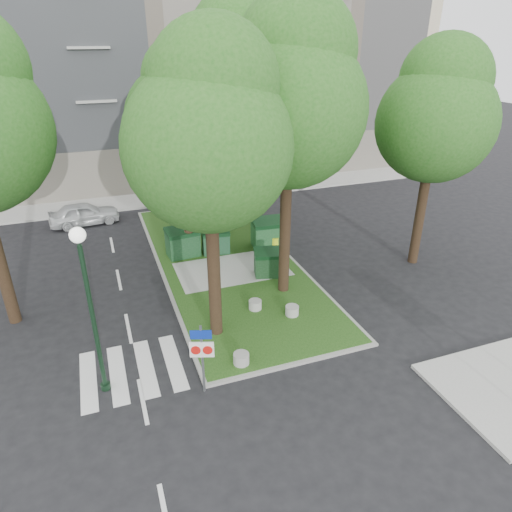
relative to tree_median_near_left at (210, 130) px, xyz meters
name	(u,v)px	position (x,y,z in m)	size (l,w,h in m)	color
ground	(281,367)	(1.41, -2.56, -7.32)	(120.00, 120.00, 0.00)	black
median_island	(226,261)	(1.91, 5.44, -7.26)	(6.00, 16.00, 0.12)	#1B3F12
median_kerb	(226,261)	(1.91, 5.44, -7.27)	(6.30, 16.30, 0.10)	gray
building_sidewalk	(174,197)	(1.41, 15.94, -7.26)	(42.00, 3.00, 0.12)	#999993
zebra_crossing	(160,365)	(-2.34, -1.06, -7.31)	(5.00, 3.00, 0.01)	silver
apartment_building	(146,63)	(1.41, 23.44, 0.68)	(41.00, 12.00, 16.00)	#C8B296
tree_median_near_left	(210,130)	(0.00, 0.00, 0.00)	(5.20, 5.20, 10.53)	black
tree_median_near_right	(291,94)	(3.50, 2.00, 0.67)	(5.60, 5.60, 11.46)	black
tree_median_mid	(182,110)	(0.50, 6.50, -0.34)	(4.80, 4.80, 9.99)	black
tree_median_far	(232,70)	(3.70, 9.50, 1.00)	(5.80, 5.80, 11.93)	black
tree_street_right	(438,111)	(10.50, 2.50, -0.33)	(5.00, 5.00, 10.06)	black
dumpster_a	(183,242)	(0.13, 6.70, -6.51)	(1.64, 1.23, 1.44)	#0F3717
dumpster_b	(216,241)	(1.73, 6.52, -6.60)	(1.45, 1.10, 1.24)	#10371D
dumpster_c	(269,263)	(3.33, 3.38, -6.61)	(1.51, 1.22, 1.23)	black
dumpster_d	(268,233)	(4.41, 6.29, -6.49)	(1.67, 1.23, 1.48)	#164920
bollard_left	(241,359)	(0.20, -2.06, -7.01)	(0.53, 0.53, 0.38)	gray
bollard_right	(292,311)	(2.95, 0.02, -7.01)	(0.52, 0.52, 0.37)	#9D9D98
bollard_mid	(255,305)	(1.76, 0.91, -7.02)	(0.51, 0.51, 0.36)	#9C9D98
litter_bin	(275,243)	(4.61, 5.82, -6.89)	(0.35, 0.35, 0.62)	#CFE41A
street_lamp	(88,294)	(-4.09, -1.62, -3.93)	(0.43, 0.43, 5.39)	black
traffic_sign_pole	(202,350)	(-1.24, -2.78, -5.77)	(0.70, 0.27, 2.41)	slate
car_white	(84,214)	(-4.28, 12.94, -6.66)	(1.54, 3.83, 1.30)	silver
car_silver	(241,177)	(6.52, 16.94, -6.65)	(1.41, 4.04, 1.33)	#9A9BA2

